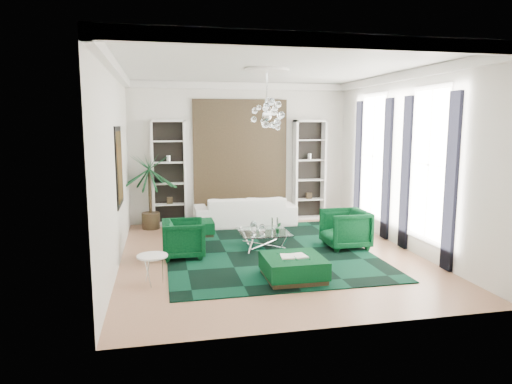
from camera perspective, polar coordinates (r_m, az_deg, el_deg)
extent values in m
cube|color=tan|center=(9.58, 1.71, -7.90)|extent=(6.00, 7.00, 0.02)
cube|color=white|center=(9.25, 1.82, 15.44)|extent=(6.00, 7.00, 0.02)
cube|color=silver|center=(12.65, -2.01, 4.93)|extent=(6.00, 0.02, 3.80)
cube|color=silver|center=(5.89, 9.86, 0.58)|extent=(6.00, 0.02, 3.80)
cube|color=silver|center=(9.00, -17.24, 3.06)|extent=(0.02, 7.00, 3.80)
cube|color=silver|center=(10.35, 18.22, 3.69)|extent=(0.02, 7.00, 3.80)
cylinder|color=white|center=(9.53, 1.38, 14.99)|extent=(0.90, 0.90, 0.05)
cube|color=black|center=(12.60, -1.97, 4.92)|extent=(2.50, 0.06, 2.80)
cube|color=black|center=(9.59, -16.66, 3.10)|extent=(0.04, 1.30, 1.60)
cube|color=white|center=(9.57, 20.80, 3.19)|extent=(0.03, 1.10, 2.90)
cube|color=black|center=(8.94, 23.21, 1.10)|extent=(0.07, 0.30, 3.25)
cube|color=black|center=(10.24, 18.22, 2.24)|extent=(0.07, 0.30, 3.25)
cube|color=white|center=(11.66, 14.44, 4.35)|extent=(0.03, 1.10, 2.90)
cube|color=black|center=(10.97, 16.03, 2.73)|extent=(0.07, 0.30, 3.25)
cube|color=black|center=(12.36, 12.65, 3.48)|extent=(0.07, 0.30, 3.25)
cube|color=black|center=(9.85, 1.30, -7.30)|extent=(4.20, 5.00, 0.02)
imported|color=white|center=(12.19, -1.44, -2.37)|extent=(2.66, 1.04, 0.78)
imported|color=black|center=(9.42, -9.02, -5.78)|extent=(0.85, 0.82, 0.77)
imported|color=black|center=(10.19, 11.09, -4.54)|extent=(0.93, 0.90, 0.84)
cube|color=black|center=(11.24, -7.44, -4.47)|extent=(0.81, 0.81, 0.36)
cube|color=black|center=(8.10, 4.68, -9.45)|extent=(1.02, 1.02, 0.41)
cube|color=white|center=(8.03, 4.70, -7.95)|extent=(0.46, 0.31, 0.03)
cylinder|color=white|center=(8.01, -12.78, -9.51)|extent=(0.52, 0.52, 0.50)
imported|color=#134924|center=(9.82, 2.79, -4.49)|extent=(0.13, 0.11, 0.24)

